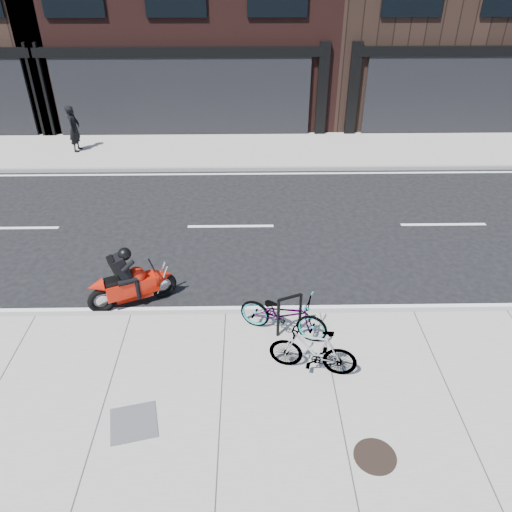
{
  "coord_description": "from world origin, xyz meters",
  "views": [
    {
      "loc": [
        0.5,
        -10.21,
        6.85
      ],
      "look_at": [
        0.66,
        -0.95,
        0.9
      ],
      "focal_mm": 35.0,
      "sensor_mm": 36.0,
      "label": 1
    }
  ],
  "objects_px": {
    "motorcycle": "(135,281)",
    "manhole_cover": "(375,456)",
    "bicycle_front": "(283,314)",
    "utility_grate": "(134,423)",
    "bike_rack": "(289,311)",
    "bicycle_rear": "(313,350)",
    "pedestrian": "(74,129)"
  },
  "relations": [
    {
      "from": "bike_rack",
      "to": "pedestrian",
      "type": "height_order",
      "value": "pedestrian"
    },
    {
      "from": "utility_grate",
      "to": "pedestrian",
      "type": "bearing_deg",
      "value": 109.49
    },
    {
      "from": "bike_rack",
      "to": "bicycle_rear",
      "type": "bearing_deg",
      "value": -71.46
    },
    {
      "from": "bike_rack",
      "to": "motorcycle",
      "type": "relative_size",
      "value": 0.49
    },
    {
      "from": "motorcycle",
      "to": "bicycle_rear",
      "type": "bearing_deg",
      "value": -55.54
    },
    {
      "from": "manhole_cover",
      "to": "utility_grate",
      "type": "relative_size",
      "value": 0.88
    },
    {
      "from": "pedestrian",
      "to": "utility_grate",
      "type": "height_order",
      "value": "pedestrian"
    },
    {
      "from": "pedestrian",
      "to": "manhole_cover",
      "type": "xyz_separation_m",
      "value": [
        8.22,
        -13.12,
        -0.82
      ]
    },
    {
      "from": "bicycle_rear",
      "to": "pedestrian",
      "type": "bearing_deg",
      "value": -132.01
    },
    {
      "from": "pedestrian",
      "to": "utility_grate",
      "type": "xyz_separation_m",
      "value": [
        4.4,
        -12.42,
        -0.82
      ]
    },
    {
      "from": "bicycle_rear",
      "to": "motorcycle",
      "type": "xyz_separation_m",
      "value": [
        -3.59,
        2.22,
        -0.02
      ]
    },
    {
      "from": "bicycle_front",
      "to": "bicycle_rear",
      "type": "height_order",
      "value": "bicycle_rear"
    },
    {
      "from": "bicycle_rear",
      "to": "pedestrian",
      "type": "xyz_separation_m",
      "value": [
        -7.45,
        11.28,
        0.35
      ]
    },
    {
      "from": "bike_rack",
      "to": "bicycle_rear",
      "type": "distance_m",
      "value": 1.1
    },
    {
      "from": "bicycle_front",
      "to": "motorcycle",
      "type": "xyz_separation_m",
      "value": [
        -3.12,
        1.18,
        -0.01
      ]
    },
    {
      "from": "bicycle_rear",
      "to": "pedestrian",
      "type": "height_order",
      "value": "pedestrian"
    },
    {
      "from": "bicycle_rear",
      "to": "utility_grate",
      "type": "xyz_separation_m",
      "value": [
        -3.05,
        -1.15,
        -0.47
      ]
    },
    {
      "from": "bicycle_front",
      "to": "utility_grate",
      "type": "relative_size",
      "value": 2.41
    },
    {
      "from": "bike_rack",
      "to": "utility_grate",
      "type": "xyz_separation_m",
      "value": [
        -2.7,
        -2.18,
        -0.53
      ]
    },
    {
      "from": "bicycle_front",
      "to": "utility_grate",
      "type": "height_order",
      "value": "bicycle_front"
    },
    {
      "from": "motorcycle",
      "to": "pedestrian",
      "type": "relative_size",
      "value": 1.11
    },
    {
      "from": "bike_rack",
      "to": "bicycle_front",
      "type": "height_order",
      "value": "bicycle_front"
    },
    {
      "from": "pedestrian",
      "to": "motorcycle",
      "type": "bearing_deg",
      "value": -152.31
    },
    {
      "from": "motorcycle",
      "to": "pedestrian",
      "type": "bearing_deg",
      "value": 89.25
    },
    {
      "from": "bicycle_front",
      "to": "motorcycle",
      "type": "relative_size",
      "value": 0.98
    },
    {
      "from": "motorcycle",
      "to": "manhole_cover",
      "type": "xyz_separation_m",
      "value": [
        4.36,
        -4.06,
        -0.46
      ]
    },
    {
      "from": "bicycle_rear",
      "to": "bike_rack",
      "type": "bearing_deg",
      "value": -146.9
    },
    {
      "from": "pedestrian",
      "to": "manhole_cover",
      "type": "height_order",
      "value": "pedestrian"
    },
    {
      "from": "motorcycle",
      "to": "utility_grate",
      "type": "xyz_separation_m",
      "value": [
        0.54,
        -3.37,
        -0.46
      ]
    },
    {
      "from": "bike_rack",
      "to": "utility_grate",
      "type": "relative_size",
      "value": 1.21
    },
    {
      "from": "bicycle_rear",
      "to": "utility_grate",
      "type": "distance_m",
      "value": 3.29
    },
    {
      "from": "bicycle_rear",
      "to": "utility_grate",
      "type": "bearing_deg",
      "value": -54.83
    }
  ]
}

